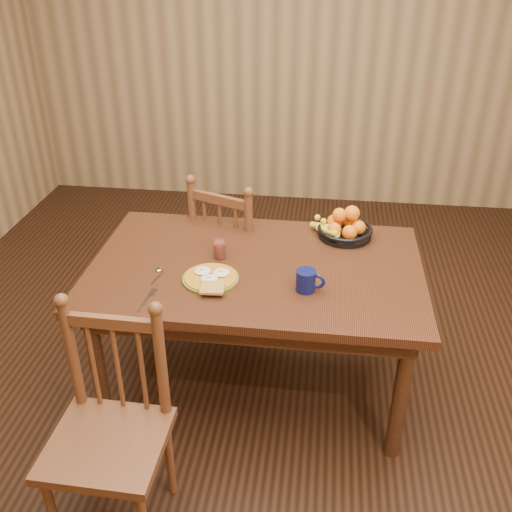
# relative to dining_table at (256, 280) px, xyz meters

# --- Properties ---
(room) EXTENTS (4.52, 5.02, 2.72)m
(room) POSITION_rel_dining_table_xyz_m (0.00, 0.00, 0.68)
(room) COLOR black
(room) RESTS_ON ground
(dining_table) EXTENTS (1.60, 1.00, 0.75)m
(dining_table) POSITION_rel_dining_table_xyz_m (0.00, 0.00, 0.00)
(dining_table) COLOR black
(dining_table) RESTS_ON ground
(chair_far) EXTENTS (0.56, 0.55, 0.97)m
(chair_far) POSITION_rel_dining_table_xyz_m (-0.20, 0.56, -0.19)
(chair_far) COLOR #512C18
(chair_far) RESTS_ON ground
(chair_near) EXTENTS (0.45, 0.43, 0.97)m
(chair_near) POSITION_rel_dining_table_xyz_m (-0.46, -0.86, -0.19)
(chair_near) COLOR #512C18
(chair_near) RESTS_ON ground
(breakfast_plate) EXTENTS (0.26, 0.29, 0.04)m
(breakfast_plate) POSITION_rel_dining_table_xyz_m (-0.19, -0.16, 0.10)
(breakfast_plate) COLOR #59601E
(breakfast_plate) RESTS_ON dining_table
(fork) EXTENTS (0.04, 0.18, 0.00)m
(fork) POSITION_rel_dining_table_xyz_m (-0.44, -0.35, 0.09)
(fork) COLOR silver
(fork) RESTS_ON dining_table
(spoon) EXTENTS (0.05, 0.16, 0.01)m
(spoon) POSITION_rel_dining_table_xyz_m (-0.45, -0.13, 0.09)
(spoon) COLOR silver
(spoon) RESTS_ON dining_table
(coffee_mug) EXTENTS (0.13, 0.09, 0.10)m
(coffee_mug) POSITION_rel_dining_table_xyz_m (0.25, -0.19, 0.14)
(coffee_mug) COLOR #0B103E
(coffee_mug) RESTS_ON dining_table
(juice_glass) EXTENTS (0.06, 0.06, 0.09)m
(juice_glass) POSITION_rel_dining_table_xyz_m (-0.19, 0.05, 0.13)
(juice_glass) COLOR silver
(juice_glass) RESTS_ON dining_table
(fruit_bowl) EXTENTS (0.32, 0.29, 0.17)m
(fruit_bowl) POSITION_rel_dining_table_xyz_m (0.42, 0.36, 0.14)
(fruit_bowl) COLOR black
(fruit_bowl) RESTS_ON dining_table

